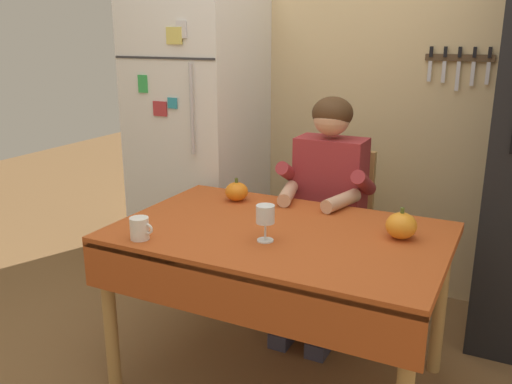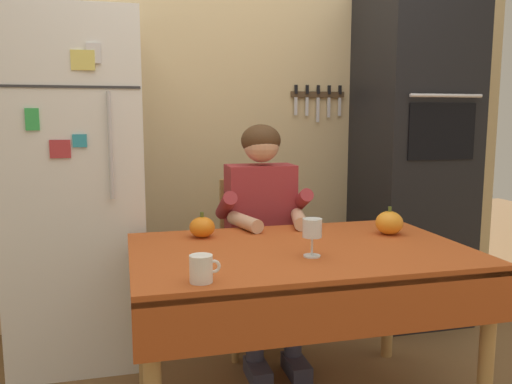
# 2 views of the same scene
# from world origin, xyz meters

# --- Properties ---
(back_wall_assembly) EXTENTS (3.70, 0.13, 2.60)m
(back_wall_assembly) POSITION_xyz_m (0.05, 1.35, 1.30)
(back_wall_assembly) COLOR #D1B784
(back_wall_assembly) RESTS_ON ground
(refrigerator) EXTENTS (0.68, 0.71, 1.80)m
(refrigerator) POSITION_xyz_m (-0.95, 0.96, 0.90)
(refrigerator) COLOR white
(refrigerator) RESTS_ON ground
(wall_oven) EXTENTS (0.60, 0.64, 2.10)m
(wall_oven) POSITION_xyz_m (1.05, 1.00, 1.05)
(wall_oven) COLOR black
(wall_oven) RESTS_ON ground
(dining_table) EXTENTS (1.40, 0.90, 0.74)m
(dining_table) POSITION_xyz_m (0.00, 0.08, 0.66)
(dining_table) COLOR tan
(dining_table) RESTS_ON ground
(chair_behind_person) EXTENTS (0.40, 0.40, 0.93)m
(chair_behind_person) POSITION_xyz_m (-0.00, 0.87, 0.51)
(chair_behind_person) COLOR tan
(chair_behind_person) RESTS_ON ground
(seated_person) EXTENTS (0.47, 0.55, 1.25)m
(seated_person) POSITION_xyz_m (-0.00, 0.68, 0.74)
(seated_person) COLOR #38384C
(seated_person) RESTS_ON ground
(coffee_mug) EXTENTS (0.11, 0.08, 0.09)m
(coffee_mug) POSITION_xyz_m (-0.47, -0.26, 0.79)
(coffee_mug) COLOR white
(coffee_mug) RESTS_ON dining_table
(wine_glass) EXTENTS (0.08, 0.08, 0.15)m
(wine_glass) POSITION_xyz_m (0.00, -0.05, 0.85)
(wine_glass) COLOR white
(wine_glass) RESTS_ON dining_table
(pumpkin_large) EXTENTS (0.13, 0.13, 0.13)m
(pumpkin_large) POSITION_xyz_m (0.49, 0.23, 0.80)
(pumpkin_large) COLOR orange
(pumpkin_large) RESTS_ON dining_table
(pumpkin_medium) EXTENTS (0.12, 0.12, 0.12)m
(pumpkin_medium) POSITION_xyz_m (-0.37, 0.39, 0.79)
(pumpkin_medium) COLOR orange
(pumpkin_medium) RESTS_ON dining_table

